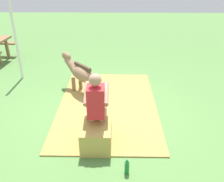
# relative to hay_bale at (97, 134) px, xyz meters

# --- Properties ---
(ground_plane) EXTENTS (24.00, 24.00, 0.00)m
(ground_plane) POSITION_rel_hay_bale_xyz_m (1.02, -0.10, -0.20)
(ground_plane) COLOR #568442
(hay_patch) EXTENTS (3.29, 2.10, 0.02)m
(hay_patch) POSITION_rel_hay_bale_xyz_m (1.30, -0.15, -0.19)
(hay_patch) COLOR #AD8C47
(hay_patch) RESTS_ON ground
(hay_bale) EXTENTS (0.74, 0.50, 0.41)m
(hay_bale) POSITION_rel_hay_bale_xyz_m (0.00, 0.00, 0.00)
(hay_bale) COLOR tan
(hay_bale) RESTS_ON ground
(person_seated) EXTENTS (0.67, 0.42, 1.29)m
(person_seated) POSITION_rel_hay_bale_xyz_m (0.16, 0.00, 0.49)
(person_seated) COLOR tan
(person_seated) RESTS_ON ground
(pony_standing) EXTENTS (1.10, 1.02, 0.88)m
(pony_standing) POSITION_rel_hay_bale_xyz_m (1.88, 0.50, 0.32)
(pony_standing) COLOR #8C6B4C
(pony_standing) RESTS_ON ground
(soda_bottle) EXTENTS (0.07, 0.07, 0.27)m
(soda_bottle) POSITION_rel_hay_bale_xyz_m (-0.67, -0.49, -0.08)
(soda_bottle) COLOR #197233
(soda_bottle) RESTS_ON ground
(tent_pole_right) EXTENTS (0.06, 0.06, 2.29)m
(tent_pole_right) POSITION_rel_hay_bale_xyz_m (2.73, 2.24, 0.94)
(tent_pole_right) COLOR silver
(tent_pole_right) RESTS_ON ground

